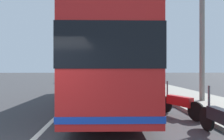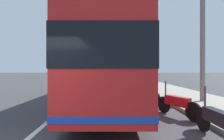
{
  "view_description": "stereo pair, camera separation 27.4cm",
  "coord_description": "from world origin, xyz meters",
  "px_view_note": "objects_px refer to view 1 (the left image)",
  "views": [
    {
      "loc": [
        -2.65,
        -1.74,
        1.72
      ],
      "look_at": [
        8.21,
        -2.19,
        1.71
      ],
      "focal_mm": 30.56,
      "sensor_mm": 36.0,
      "label": 1
    },
    {
      "loc": [
        -2.65,
        -2.01,
        1.72
      ],
      "look_at": [
        8.21,
        -2.19,
        1.71
      ],
      "focal_mm": 30.56,
      "sensor_mm": 36.0,
      "label": 2
    }
  ],
  "objects_px": {
    "car_far_distant": "(104,74)",
    "car_behind_bus": "(82,75)",
    "utility_pole": "(202,27)",
    "car_ahead_same_lane": "(73,77)",
    "motorcycle_by_tree": "(150,93)",
    "coach_bus": "(109,66)",
    "motorcycle_angled": "(179,103)"
  },
  "relations": [
    {
      "from": "coach_bus",
      "to": "car_behind_bus",
      "type": "xyz_separation_m",
      "value": [
        25.35,
        4.23,
        -1.19
      ]
    },
    {
      "from": "coach_bus",
      "to": "car_far_distant",
      "type": "height_order",
      "value": "coach_bus"
    },
    {
      "from": "car_behind_bus",
      "to": "utility_pole",
      "type": "relative_size",
      "value": 0.61
    },
    {
      "from": "coach_bus",
      "to": "motorcycle_angled",
      "type": "distance_m",
      "value": 4.09
    },
    {
      "from": "car_far_distant",
      "to": "utility_pole",
      "type": "height_order",
      "value": "utility_pole"
    },
    {
      "from": "coach_bus",
      "to": "car_far_distant",
      "type": "bearing_deg",
      "value": 1.73
    },
    {
      "from": "car_ahead_same_lane",
      "to": "car_far_distant",
      "type": "relative_size",
      "value": 1.21
    },
    {
      "from": "motorcycle_angled",
      "to": "car_far_distant",
      "type": "height_order",
      "value": "car_far_distant"
    },
    {
      "from": "car_far_distant",
      "to": "car_behind_bus",
      "type": "relative_size",
      "value": 0.82
    },
    {
      "from": "utility_pole",
      "to": "car_ahead_same_lane",
      "type": "bearing_deg",
      "value": 29.39
    },
    {
      "from": "motorcycle_angled",
      "to": "car_far_distant",
      "type": "xyz_separation_m",
      "value": [
        40.51,
        2.81,
        0.26
      ]
    },
    {
      "from": "coach_bus",
      "to": "motorcycle_by_tree",
      "type": "height_order",
      "value": "coach_bus"
    },
    {
      "from": "motorcycle_by_tree",
      "to": "car_behind_bus",
      "type": "bearing_deg",
      "value": 3.54
    },
    {
      "from": "car_far_distant",
      "to": "motorcycle_angled",
      "type": "bearing_deg",
      "value": -176.02
    },
    {
      "from": "car_ahead_same_lane",
      "to": "motorcycle_by_tree",
      "type": "bearing_deg",
      "value": 26.03
    },
    {
      "from": "coach_bus",
      "to": "car_ahead_same_lane",
      "type": "relative_size",
      "value": 2.36
    },
    {
      "from": "car_behind_bus",
      "to": "utility_pole",
      "type": "xyz_separation_m",
      "value": [
        -25.53,
        -9.03,
        3.21
      ]
    },
    {
      "from": "coach_bus",
      "to": "motorcycle_angled",
      "type": "height_order",
      "value": "coach_bus"
    },
    {
      "from": "car_far_distant",
      "to": "utility_pole",
      "type": "bearing_deg",
      "value": -172.31
    },
    {
      "from": "motorcycle_angled",
      "to": "car_behind_bus",
      "type": "bearing_deg",
      "value": -10.89
    },
    {
      "from": "motorcycle_angled",
      "to": "car_ahead_same_lane",
      "type": "bearing_deg",
      "value": -4.25
    },
    {
      "from": "utility_pole",
      "to": "motorcycle_angled",
      "type": "bearing_deg",
      "value": 139.75
    },
    {
      "from": "motorcycle_by_tree",
      "to": "utility_pole",
      "type": "relative_size",
      "value": 0.29
    },
    {
      "from": "motorcycle_angled",
      "to": "coach_bus",
      "type": "bearing_deg",
      "value": 16.62
    },
    {
      "from": "car_far_distant",
      "to": "car_behind_bus",
      "type": "xyz_separation_m",
      "value": [
        -12.27,
        3.93,
        -0.01
      ]
    },
    {
      "from": "coach_bus",
      "to": "car_far_distant",
      "type": "relative_size",
      "value": 2.85
    },
    {
      "from": "coach_bus",
      "to": "car_far_distant",
      "type": "xyz_separation_m",
      "value": [
        37.62,
        0.3,
        -1.17
      ]
    },
    {
      "from": "coach_bus",
      "to": "utility_pole",
      "type": "height_order",
      "value": "utility_pole"
    },
    {
      "from": "utility_pole",
      "to": "coach_bus",
      "type": "bearing_deg",
      "value": 87.78
    },
    {
      "from": "motorcycle_angled",
      "to": "car_ahead_same_lane",
      "type": "height_order",
      "value": "car_ahead_same_lane"
    },
    {
      "from": "motorcycle_by_tree",
      "to": "car_far_distant",
      "type": "distance_m",
      "value": 37.23
    },
    {
      "from": "motorcycle_by_tree",
      "to": "coach_bus",
      "type": "bearing_deg",
      "value": 91.01
    }
  ]
}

